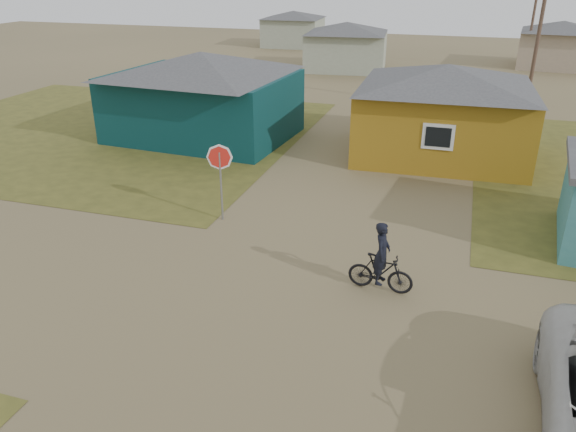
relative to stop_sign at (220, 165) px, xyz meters
name	(u,v)px	position (x,y,z in m)	size (l,w,h in m)	color
ground	(289,322)	(3.81, -4.85, -1.88)	(120.00, 120.00, 0.00)	olive
grass_nw	(102,130)	(-10.19, 8.15, -1.87)	(20.00, 18.00, 0.00)	brown
house_teal	(203,94)	(-4.69, 8.65, 0.18)	(8.93, 7.08, 4.00)	#082E31
house_yellow	(444,110)	(6.31, 9.15, 0.13)	(7.72, 6.76, 3.90)	#966C17
house_pale_west	(346,45)	(-2.19, 29.15, -0.02)	(7.04, 6.15, 3.60)	#99A18A
house_beige_east	(560,44)	(13.81, 35.15, -0.02)	(6.95, 6.05, 3.60)	gray
house_pale_north	(293,28)	(-10.19, 41.15, -0.12)	(6.28, 5.81, 3.40)	#99A18A
utility_pole_near	(538,39)	(10.31, 17.15, 2.26)	(1.40, 0.20, 8.00)	brown
utility_pole_far	(534,15)	(11.31, 33.15, 2.26)	(1.40, 0.20, 8.00)	brown
stop_sign	(220,165)	(0.00, 0.00, 0.00)	(0.83, 0.15, 2.56)	gray
cyclist	(381,266)	(5.59, -2.80, -1.19)	(1.70, 0.63, 1.89)	black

